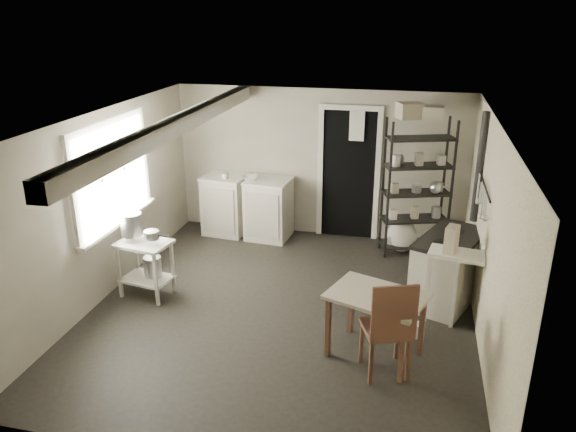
% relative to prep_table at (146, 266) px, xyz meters
% --- Properties ---
extents(floor, '(5.00, 5.00, 0.00)m').
position_rel_prep_table_xyz_m(floor, '(1.75, 0.02, -0.40)').
color(floor, black).
rests_on(floor, ground).
extents(ceiling, '(5.00, 5.00, 0.00)m').
position_rel_prep_table_xyz_m(ceiling, '(1.75, 0.02, 1.90)').
color(ceiling, silver).
rests_on(ceiling, wall_back).
extents(wall_back, '(4.50, 0.02, 2.30)m').
position_rel_prep_table_xyz_m(wall_back, '(1.75, 2.52, 0.75)').
color(wall_back, '#AAA391').
rests_on(wall_back, ground).
extents(wall_front, '(4.50, 0.02, 2.30)m').
position_rel_prep_table_xyz_m(wall_front, '(1.75, -2.48, 0.75)').
color(wall_front, '#AAA391').
rests_on(wall_front, ground).
extents(wall_left, '(0.02, 5.00, 2.30)m').
position_rel_prep_table_xyz_m(wall_left, '(-0.50, 0.02, 0.75)').
color(wall_left, '#AAA391').
rests_on(wall_left, ground).
extents(wall_right, '(0.02, 5.00, 2.30)m').
position_rel_prep_table_xyz_m(wall_right, '(4.00, 0.02, 0.75)').
color(wall_right, '#AAA391').
rests_on(wall_right, ground).
extents(window, '(0.12, 1.76, 1.28)m').
position_rel_prep_table_xyz_m(window, '(-0.47, 0.22, 1.10)').
color(window, silver).
rests_on(window, wall_left).
extents(doorway, '(0.96, 0.10, 2.08)m').
position_rel_prep_table_xyz_m(doorway, '(2.20, 2.49, 0.60)').
color(doorway, silver).
rests_on(doorway, ground).
extents(ceiling_beam, '(0.18, 5.00, 0.18)m').
position_rel_prep_table_xyz_m(ceiling_beam, '(0.55, 0.02, 1.80)').
color(ceiling_beam, silver).
rests_on(ceiling_beam, ceiling).
extents(wallpaper_panel, '(0.01, 5.00, 2.30)m').
position_rel_prep_table_xyz_m(wallpaper_panel, '(3.99, 0.02, 0.75)').
color(wallpaper_panel, beige).
rests_on(wallpaper_panel, wall_right).
extents(utensil_rail, '(0.06, 1.20, 0.44)m').
position_rel_prep_table_xyz_m(utensil_rail, '(3.94, 0.62, 1.15)').
color(utensil_rail, '#B1B1B4').
rests_on(utensil_rail, wall_right).
extents(prep_table, '(0.70, 0.55, 0.72)m').
position_rel_prep_table_xyz_m(prep_table, '(0.00, 0.00, 0.00)').
color(prep_table, silver).
rests_on(prep_table, ground).
extents(stockpot, '(0.31, 0.31, 0.28)m').
position_rel_prep_table_xyz_m(stockpot, '(-0.15, 0.02, 0.54)').
color(stockpot, '#B1B1B4').
rests_on(stockpot, prep_table).
extents(saucepan, '(0.22, 0.22, 0.10)m').
position_rel_prep_table_xyz_m(saucepan, '(0.14, -0.04, 0.45)').
color(saucepan, '#B1B1B4').
rests_on(saucepan, prep_table).
extents(bucket, '(0.29, 0.29, 0.24)m').
position_rel_prep_table_xyz_m(bucket, '(0.07, 0.05, -0.02)').
color(bucket, '#B1B1B4').
rests_on(bucket, prep_table).
extents(base_cabinets, '(1.48, 0.73, 0.95)m').
position_rel_prep_table_xyz_m(base_cabinets, '(0.66, 2.20, 0.06)').
color(base_cabinets, beige).
rests_on(base_cabinets, ground).
extents(mixing_bowl, '(0.35, 0.35, 0.08)m').
position_rel_prep_table_xyz_m(mixing_bowl, '(0.75, 2.12, 0.56)').
color(mixing_bowl, silver).
rests_on(mixing_bowl, base_cabinets).
extents(counter_cup, '(0.12, 0.12, 0.09)m').
position_rel_prep_table_xyz_m(counter_cup, '(0.36, 2.07, 0.57)').
color(counter_cup, silver).
rests_on(counter_cup, base_cabinets).
extents(shelf_rack, '(1.01, 0.64, 1.99)m').
position_rel_prep_table_xyz_m(shelf_rack, '(3.23, 2.10, 0.55)').
color(shelf_rack, black).
rests_on(shelf_rack, ground).
extents(shelf_jar, '(0.10, 0.10, 0.18)m').
position_rel_prep_table_xyz_m(shelf_jar, '(2.98, 2.13, 0.96)').
color(shelf_jar, silver).
rests_on(shelf_jar, shelf_rack).
extents(storage_box_a, '(0.40, 0.38, 0.22)m').
position_rel_prep_table_xyz_m(storage_box_a, '(3.05, 2.08, 1.61)').
color(storage_box_a, beige).
rests_on(storage_box_a, shelf_rack).
extents(storage_box_b, '(0.28, 0.26, 0.18)m').
position_rel_prep_table_xyz_m(storage_box_b, '(3.36, 2.11, 1.59)').
color(storage_box_b, beige).
rests_on(storage_box_b, shelf_rack).
extents(stove, '(0.97, 1.24, 0.86)m').
position_rel_prep_table_xyz_m(stove, '(3.67, 0.69, 0.04)').
color(stove, beige).
rests_on(stove, ground).
extents(stovepipe, '(0.13, 0.13, 1.45)m').
position_rel_prep_table_xyz_m(stovepipe, '(3.96, 1.19, 1.19)').
color(stovepipe, black).
rests_on(stovepipe, stove).
extents(side_ledge, '(0.65, 0.43, 0.93)m').
position_rel_prep_table_xyz_m(side_ledge, '(3.70, 0.08, 0.03)').
color(side_ledge, silver).
rests_on(side_ledge, ground).
extents(oats_box, '(0.17, 0.22, 0.29)m').
position_rel_prep_table_xyz_m(oats_box, '(3.63, 0.08, 0.61)').
color(oats_box, beige).
rests_on(oats_box, side_ledge).
extents(work_table, '(1.11, 0.94, 0.72)m').
position_rel_prep_table_xyz_m(work_table, '(2.90, -0.68, -0.02)').
color(work_table, '#BFB7A3').
rests_on(work_table, ground).
extents(table_cup, '(0.11, 0.11, 0.09)m').
position_rel_prep_table_xyz_m(table_cup, '(3.15, -0.78, 0.40)').
color(table_cup, silver).
rests_on(table_cup, work_table).
extents(chair, '(0.57, 0.59, 1.07)m').
position_rel_prep_table_xyz_m(chair, '(3.02, -0.93, 0.08)').
color(chair, '#513022').
rests_on(chair, ground).
extents(flour_sack, '(0.50, 0.46, 0.50)m').
position_rel_prep_table_xyz_m(flour_sack, '(3.07, 2.07, -0.16)').
color(flour_sack, white).
rests_on(flour_sack, ground).
extents(floor_crock, '(0.14, 0.14, 0.16)m').
position_rel_prep_table_xyz_m(floor_crock, '(3.36, -0.22, -0.33)').
color(floor_crock, silver).
rests_on(floor_crock, ground).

